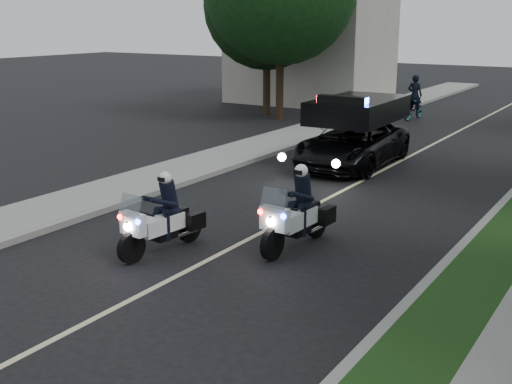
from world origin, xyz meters
TOP-DOWN VIEW (x-y plane):
  - ground at (0.00, 0.00)m, footprint 120.00×120.00m
  - curb_right at (4.10, 10.00)m, footprint 0.20×60.00m
  - curb_left at (-4.10, 10.00)m, footprint 0.20×60.00m
  - sidewalk_left at (-5.20, 10.00)m, footprint 2.00×60.00m
  - building_far at (-10.00, 26.00)m, footprint 8.00×6.00m
  - lane_marking at (0.00, 10.00)m, footprint 0.12×50.00m
  - police_moto_left at (-1.08, 2.57)m, footprint 0.89×2.02m
  - police_moto_right at (1.11, 4.24)m, footprint 0.85×2.11m
  - police_suv at (-1.11, 12.00)m, footprint 2.56×5.25m
  - bicycle at (-2.72, 22.58)m, footprint 0.82×1.90m
  - cyclist at (-2.72, 22.58)m, footprint 0.69×0.46m
  - tree_left_near at (-8.10, 19.32)m, footprint 7.93×7.93m
  - tree_left_far at (-9.39, 20.26)m, footprint 7.75×7.75m

SIDE VIEW (x-z plane):
  - ground at x=0.00m, z-range 0.00..0.00m
  - police_moto_left at x=-1.08m, z-range -0.83..0.83m
  - police_moto_right at x=1.11m, z-range -0.88..0.88m
  - police_suv at x=-1.11m, z-range -1.26..1.26m
  - bicycle at x=-2.72m, z-range -0.48..0.48m
  - cyclist at x=-2.72m, z-range -0.94..0.94m
  - tree_left_near at x=-8.10m, z-range -5.81..5.81m
  - tree_left_far at x=-9.39m, z-range -5.03..5.03m
  - lane_marking at x=0.00m, z-range 0.00..0.01m
  - curb_right at x=4.10m, z-range 0.00..0.15m
  - curb_left at x=-4.10m, z-range 0.00..0.15m
  - sidewalk_left at x=-5.20m, z-range 0.00..0.16m
  - building_far at x=-10.00m, z-range 0.00..7.00m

